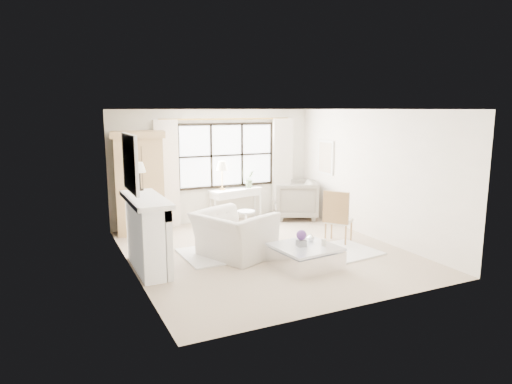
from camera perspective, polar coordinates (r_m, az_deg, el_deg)
floor at (r=8.84m, az=1.22°, el=-7.49°), size 5.50×5.50×0.00m
ceiling at (r=8.41m, az=1.29°, el=10.30°), size 5.50×5.50×0.00m
wall_back at (r=11.03m, az=-5.16°, el=3.24°), size 5.00×0.00×5.00m
wall_front at (r=6.23m, az=12.65°, el=-2.50°), size 5.00×0.00×5.00m
wall_left at (r=7.75m, az=-15.52°, el=-0.12°), size 0.00×5.50×5.50m
wall_right at (r=9.89m, az=14.33°, el=2.14°), size 0.00×5.50×5.50m
window_pane at (r=11.09m, az=-3.69°, el=4.60°), size 2.40×0.02×1.50m
window_frame at (r=11.08m, az=-3.67°, el=4.60°), size 2.50×0.04×1.50m
curtain_rod at (r=10.98m, az=-3.62°, el=9.10°), size 3.30×0.04×0.04m
curtain_left at (r=10.60m, az=-11.07°, el=2.17°), size 0.55×0.10×2.47m
curtain_right at (r=11.69m, az=3.33°, el=3.10°), size 0.55×0.10×2.47m
fireplace at (r=7.94m, az=-13.66°, el=-4.98°), size 0.58×1.66×1.26m
mirror_frame at (r=7.68m, az=-15.47°, el=3.49°), size 0.05×1.15×0.95m
mirror_glass at (r=7.69m, az=-15.25°, el=3.51°), size 0.02×1.00×0.80m
art_frame at (r=11.20m, az=8.71°, el=4.30°), size 0.04×0.62×0.82m
art_canvas at (r=11.18m, az=8.63°, el=4.30°), size 0.01×0.52×0.72m
mantel_lamp at (r=8.42m, az=-14.36°, el=2.84°), size 0.22×0.22×0.51m
armoire at (r=10.22m, az=-14.31°, el=1.21°), size 1.23×0.89×2.24m
console_table at (r=11.13m, az=-2.56°, el=-1.61°), size 1.37×0.72×0.80m
console_lamp at (r=10.84m, az=-4.27°, el=3.17°), size 0.28×0.28×0.69m
orchid_plant at (r=11.17m, az=-0.80°, el=1.63°), size 0.26×0.23×0.43m
side_table at (r=10.05m, az=-1.26°, el=-3.33°), size 0.40×0.40×0.51m
rug_left at (r=8.79m, az=-3.35°, el=-7.50°), size 1.81×1.30×0.03m
rug_right at (r=8.88m, az=10.00°, el=-7.46°), size 1.65×1.32×0.03m
club_armchair at (r=8.44m, az=-2.80°, el=-5.36°), size 1.56×1.64×0.85m
wingback_chair at (r=11.45m, az=4.93°, el=-0.90°), size 1.39×1.38×0.96m
french_chair at (r=9.49m, az=10.23°, el=-4.45°), size 0.68×0.68×1.08m
coffee_table at (r=8.03m, az=6.16°, el=-8.05°), size 1.10×1.10×0.38m
planter_box at (r=7.93m, az=5.68°, el=-6.36°), size 0.15×0.15×0.11m
planter_flowers at (r=7.89m, az=5.70°, el=-5.37°), size 0.18×0.18×0.18m
pillar_candle at (r=8.00m, az=8.44°, el=-6.24°), size 0.08×0.08×0.12m
coffee_vase at (r=8.22m, az=6.85°, el=-5.67°), size 0.14×0.14×0.14m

